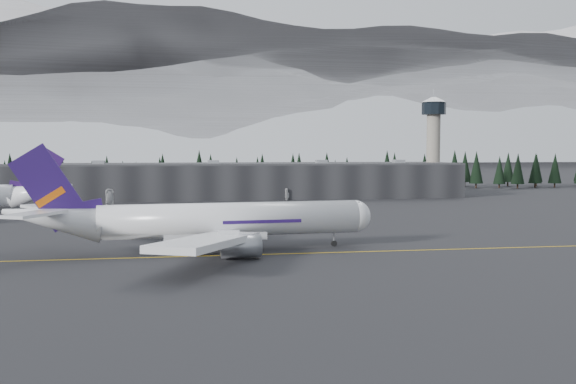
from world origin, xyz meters
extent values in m
plane|color=black|center=(0.00, 0.00, 0.00)|extent=(1400.00, 1400.00, 0.00)
cube|color=gold|center=(0.00, -2.00, 0.01)|extent=(400.00, 0.40, 0.02)
cube|color=black|center=(0.00, 125.00, 6.00)|extent=(160.00, 30.00, 12.00)
cube|color=#333335|center=(0.00, 125.00, 12.30)|extent=(160.00, 30.00, 0.60)
cylinder|color=gray|center=(75.00, 128.00, 16.00)|extent=(5.20, 5.20, 32.00)
cylinder|color=black|center=(75.00, 128.00, 33.25)|extent=(9.20, 9.20, 4.50)
cone|color=silver|center=(75.00, 128.00, 36.70)|extent=(10.00, 10.00, 2.00)
cube|color=black|center=(0.00, 162.00, 7.50)|extent=(360.00, 20.00, 15.00)
cylinder|color=silver|center=(-12.72, 3.57, 5.42)|extent=(45.65, 9.01, 5.92)
sphere|color=silver|center=(9.91, 5.13, 5.42)|extent=(5.92, 5.92, 5.92)
cone|color=silver|center=(-42.22, 1.54, 6.31)|extent=(16.93, 7.04, 8.56)
cube|color=silver|center=(-19.67, 18.41, 3.84)|extent=(21.31, 27.61, 2.53)
cylinder|color=#93969B|center=(-13.39, 13.41, 2.17)|extent=(6.65, 4.18, 3.75)
cube|color=silver|center=(-17.57, -12.08, 3.84)|extent=(18.47, 28.44, 2.53)
cylinder|color=#93969B|center=(-12.04, -6.26, 2.17)|extent=(6.65, 4.18, 3.75)
cube|color=#210F4A|center=(-42.72, 1.51, 11.34)|extent=(12.49, 1.35, 14.68)
cube|color=#BF510B|center=(-42.52, 1.52, 9.86)|extent=(4.83, 0.88, 3.62)
cube|color=silver|center=(-44.60, 7.31, 7.69)|extent=(9.73, 11.47, 0.49)
cube|color=silver|center=(-43.79, -4.50, 7.69)|extent=(8.75, 11.69, 0.49)
cylinder|color=black|center=(5.97, 4.86, 1.48)|extent=(0.49, 0.49, 2.96)
cylinder|color=black|center=(-19.91, 7.52, 1.48)|extent=(0.49, 0.49, 2.96)
cylinder|color=black|center=(-19.30, -1.33, 1.48)|extent=(0.49, 0.49, 2.96)
cone|color=white|center=(-58.99, 72.24, 6.22)|extent=(16.60, 6.63, 8.45)
cube|color=#29104C|center=(-58.51, 72.21, 11.19)|extent=(12.33, 1.09, 14.49)
cube|color=red|center=(-58.70, 72.22, 9.73)|extent=(4.76, 0.78, 3.57)
cube|color=white|center=(-57.33, 66.31, 7.59)|extent=(8.78, 11.52, 0.49)
cube|color=white|center=(-56.76, 77.97, 7.59)|extent=(9.47, 11.36, 0.49)
imported|color=silver|center=(-43.85, 99.78, 0.73)|extent=(3.62, 5.68, 1.46)
imported|color=#B9B9BB|center=(14.58, 109.95, 0.72)|extent=(4.48, 2.66, 1.43)
camera|label=1|loc=(-21.26, -108.09, 17.71)|focal=40.00mm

